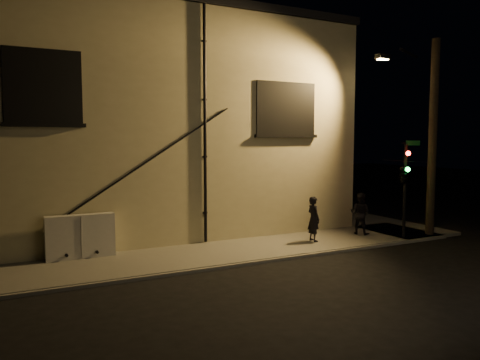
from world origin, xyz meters
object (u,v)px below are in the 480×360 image
pedestrian_a (314,219)px  pedestrian_b (360,213)px  utility_cabinet (81,236)px  traffic_signal (404,173)px  streetlamp_pole (430,134)px

pedestrian_a → pedestrian_b: pedestrian_a is taller
utility_cabinet → traffic_signal: size_ratio=0.57×
pedestrian_b → streetlamp_pole: streetlamp_pole is taller
pedestrian_a → traffic_signal: traffic_signal is taller
utility_cabinet → streetlamp_pole: (12.60, -2.32, 3.21)m
pedestrian_b → traffic_signal: (0.79, -1.41, 1.64)m
streetlamp_pole → utility_cabinet: bearing=169.6°
traffic_signal → utility_cabinet: bearing=167.2°
utility_cabinet → traffic_signal: (11.07, -2.51, 1.78)m
pedestrian_a → streetlamp_pole: streetlamp_pole is taller
traffic_signal → streetlamp_pole: (1.53, 0.19, 1.43)m
utility_cabinet → streetlamp_pole: 13.21m
utility_cabinet → pedestrian_b: bearing=-6.1°
utility_cabinet → streetlamp_pole: size_ratio=0.27×
traffic_signal → pedestrian_b: bearing=119.3°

